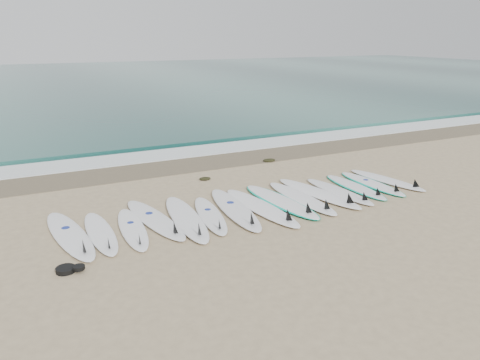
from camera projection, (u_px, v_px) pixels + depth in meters
name	position (u px, v px, depth m)	size (l,w,h in m)	color
ground	(257.00, 207.00, 10.67)	(120.00, 120.00, 0.00)	tan
ocean	(71.00, 82.00, 38.49)	(120.00, 55.00, 0.03)	#255B54
wet_sand_band	(193.00, 164.00, 14.18)	(120.00, 1.80, 0.01)	brown
foam_band	(178.00, 153.00, 15.37)	(120.00, 1.40, 0.04)	silver
wave_crest	(164.00, 143.00, 16.65)	(120.00, 1.00, 0.10)	#255B54
surfboard_0	(70.00, 235.00, 9.00)	(0.93, 2.83, 0.36)	white
surfboard_1	(101.00, 233.00, 9.12)	(0.49, 2.35, 0.30)	white
surfboard_2	(133.00, 229.00, 9.31)	(0.67, 2.36, 0.30)	white
surfboard_3	(156.00, 220.00, 9.77)	(0.91, 2.75, 0.35)	white
surfboard_4	(187.00, 218.00, 9.82)	(0.85, 2.87, 0.36)	white
surfboard_5	(211.00, 215.00, 10.01)	(0.88, 2.39, 0.30)	white
surfboard_6	(236.00, 209.00, 10.34)	(0.89, 2.90, 0.37)	white
surfboard_7	(262.00, 208.00, 10.44)	(0.82, 2.89, 0.36)	white
surfboard_8	(282.00, 201.00, 10.85)	(0.91, 2.80, 0.35)	white
surfboard_9	(303.00, 198.00, 11.04)	(0.62, 2.67, 0.34)	white
surfboard_10	(320.00, 193.00, 11.37)	(1.00, 2.84, 0.36)	white
surfboard_11	(340.00, 192.00, 11.52)	(0.66, 2.42, 0.31)	white
surfboard_12	(356.00, 187.00, 11.90)	(0.59, 2.31, 0.29)	white
surfboard_13	(373.00, 184.00, 12.15)	(0.60, 2.35, 0.30)	white
surfboard_14	(388.00, 180.00, 12.42)	(0.90, 2.45, 0.31)	white
seaweed_near	(205.00, 179.00, 12.63)	(0.32, 0.25, 0.06)	black
seaweed_far	(269.00, 160.00, 14.44)	(0.40, 0.31, 0.08)	black
leash_coil	(69.00, 269.00, 7.73)	(0.46, 0.36, 0.11)	black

